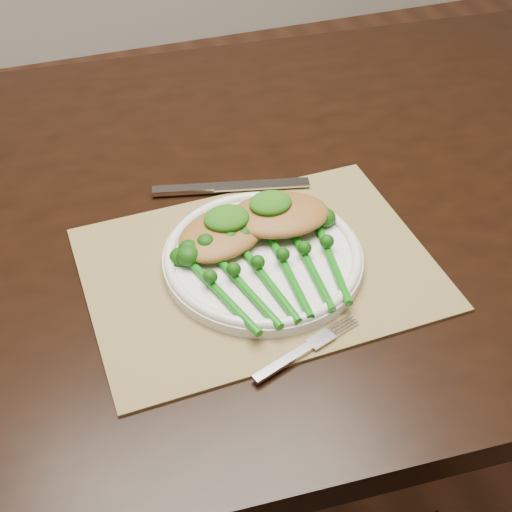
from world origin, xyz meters
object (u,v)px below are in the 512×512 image
object	(u,v)px
placemat	(259,268)
dinner_plate	(263,257)
dining_table	(227,369)
broccolini_bundle	(278,276)
chicken_fillet_left	(223,233)

from	to	relation	value
placemat	dinner_plate	size ratio (longest dim) A/B	1.70
dining_table	placemat	size ratio (longest dim) A/B	3.94
dinner_plate	broccolini_bundle	xyz separation A→B (m)	(0.00, -0.05, 0.01)
placemat	broccolini_bundle	distance (m)	0.05
chicken_fillet_left	dining_table	bearing A→B (deg)	49.43
chicken_fillet_left	broccolini_bundle	world-z (taller)	chicken_fillet_left
chicken_fillet_left	broccolini_bundle	size ratio (longest dim) A/B	0.64
dining_table	placemat	world-z (taller)	placemat
dinner_plate	chicken_fillet_left	size ratio (longest dim) A/B	1.94
dining_table	chicken_fillet_left	world-z (taller)	chicken_fillet_left
dinner_plate	broccolini_bundle	distance (m)	0.05
placemat	dinner_plate	xyz separation A→B (m)	(0.01, 0.00, 0.01)
dinner_plate	placemat	bearing A→B (deg)	-146.58
chicken_fillet_left	placemat	bearing A→B (deg)	-82.81
placemat	broccolini_bundle	size ratio (longest dim) A/B	2.10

